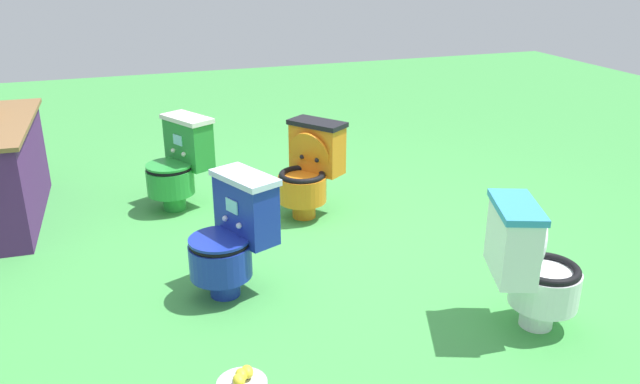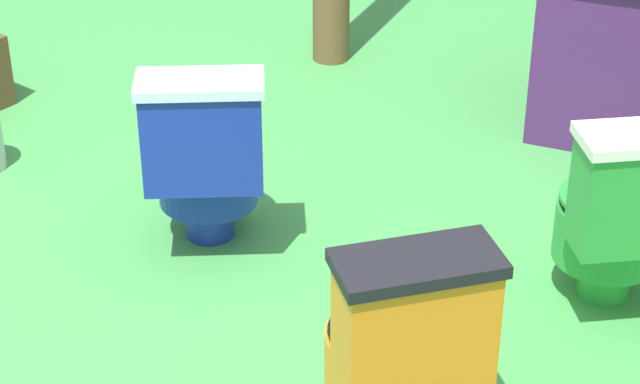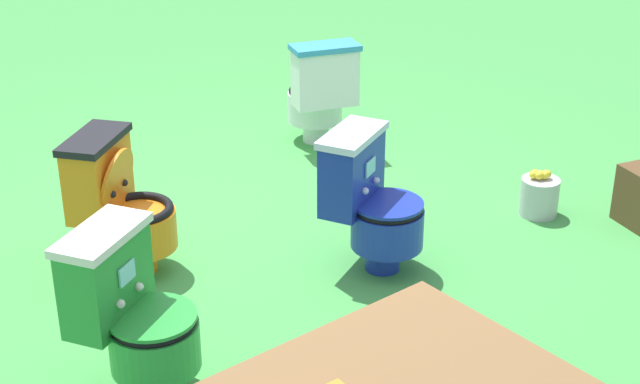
% 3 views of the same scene
% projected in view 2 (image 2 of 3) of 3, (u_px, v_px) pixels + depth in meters
% --- Properties ---
extents(ground, '(14.00, 14.00, 0.00)m').
position_uv_depth(ground, '(212.00, 365.00, 3.81)').
color(ground, '#429947').
extents(toilet_orange, '(0.61, 0.63, 0.73)m').
position_uv_depth(toilet_orange, '(400.00, 343.00, 3.30)').
color(toilet_orange, orange).
rests_on(toilet_orange, ground).
extents(toilet_blue, '(0.56, 0.61, 0.73)m').
position_uv_depth(toilet_blue, '(205.00, 157.00, 4.24)').
color(toilet_blue, '#192D9E').
rests_on(toilet_blue, ground).
extents(toilet_green, '(0.59, 0.62, 0.73)m').
position_uv_depth(toilet_green, '(623.00, 213.00, 3.91)').
color(toilet_green, green).
rests_on(toilet_green, ground).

